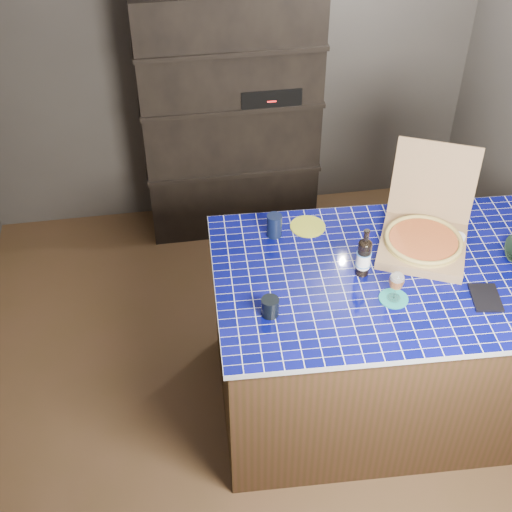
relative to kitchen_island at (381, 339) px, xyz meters
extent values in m
plane|color=brown|center=(-0.59, 0.26, -0.49)|extent=(3.50, 3.50, 0.00)
plane|color=#48443F|center=(-0.59, 2.01, 0.76)|extent=(3.50, 0.00, 3.50)
cube|color=black|center=(-0.59, 1.79, 0.41)|extent=(1.20, 0.40, 1.80)
cube|color=black|center=(-0.34, 1.74, 0.63)|extent=(0.40, 0.32, 0.12)
cube|color=#43291A|center=(0.00, 0.00, -0.02)|extent=(1.79, 1.17, 0.95)
cube|color=#040747|center=(0.00, 0.00, 0.47)|extent=(1.83, 1.21, 0.03)
cube|color=#916D4B|center=(0.20, 0.15, 0.51)|extent=(0.57, 0.57, 0.05)
cube|color=#916D4B|center=(0.31, 0.38, 0.75)|extent=(0.43, 0.27, 0.42)
cylinder|color=#AF9649|center=(0.20, 0.15, 0.54)|extent=(0.40, 0.40, 0.01)
cylinder|color=maroon|center=(0.20, 0.15, 0.56)|extent=(0.35, 0.35, 0.01)
torus|color=#AF9649|center=(0.20, 0.15, 0.56)|extent=(0.40, 0.40, 0.02)
cylinder|color=black|center=(-0.15, 0.02, 0.58)|extent=(0.07, 0.07, 0.19)
ellipsoid|color=black|center=(-0.15, 0.02, 0.68)|extent=(0.07, 0.07, 0.04)
cylinder|color=black|center=(-0.15, 0.02, 0.72)|extent=(0.03, 0.03, 0.08)
cylinder|color=white|center=(-0.15, 0.02, 0.58)|extent=(0.07, 0.07, 0.09)
cylinder|color=#3F81D8|center=(-0.15, 0.02, 0.55)|extent=(0.07, 0.07, 0.01)
cylinder|color=#3F81D8|center=(-0.15, 0.02, 0.62)|extent=(0.07, 0.07, 0.01)
cylinder|color=#187E76|center=(-0.05, -0.18, 0.49)|extent=(0.14, 0.14, 0.01)
cylinder|color=white|center=(-0.05, -0.18, 0.50)|extent=(0.06, 0.06, 0.00)
cylinder|color=white|center=(-0.05, -0.18, 0.53)|extent=(0.01, 0.01, 0.07)
ellipsoid|color=white|center=(-0.05, -0.18, 0.61)|extent=(0.07, 0.07, 0.10)
cylinder|color=#C76C1F|center=(-0.05, -0.18, 0.60)|extent=(0.06, 0.06, 0.05)
cylinder|color=white|center=(-0.05, -0.18, 0.63)|extent=(0.06, 0.06, 0.02)
cylinder|color=black|center=(-0.65, -0.19, 0.54)|extent=(0.09, 0.09, 0.09)
cube|color=black|center=(0.39, -0.25, 0.50)|extent=(0.16, 0.21, 0.01)
cylinder|color=silver|center=(0.39, 0.15, 0.52)|extent=(0.08, 0.08, 0.07)
cylinder|color=black|center=(-0.53, 0.39, 0.55)|extent=(0.08, 0.08, 0.13)
cylinder|color=#A3A824|center=(-0.34, 0.43, 0.49)|extent=(0.19, 0.19, 0.01)
camera|label=1|loc=(-1.09, -2.50, 2.88)|focal=50.00mm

